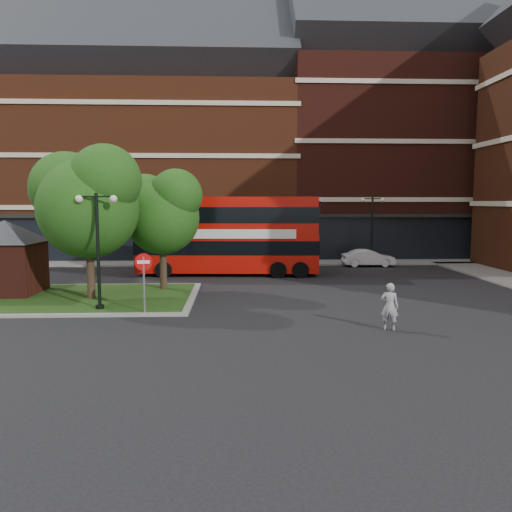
{
  "coord_description": "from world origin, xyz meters",
  "views": [
    {
      "loc": [
        0.22,
        -20.74,
        4.64
      ],
      "look_at": [
        1.24,
        3.41,
        2.0
      ],
      "focal_mm": 35.0,
      "sensor_mm": 36.0,
      "label": 1
    }
  ],
  "objects_px": {
    "car_silver": "(166,259)",
    "bus": "(228,230)",
    "woman": "(390,306)",
    "car_white": "(368,258)"
  },
  "relations": [
    {
      "from": "bus",
      "to": "car_white",
      "type": "distance_m",
      "value": 10.92
    },
    {
      "from": "woman",
      "to": "car_white",
      "type": "relative_size",
      "value": 0.47
    },
    {
      "from": "car_white",
      "to": "bus",
      "type": "bearing_deg",
      "value": 110.47
    },
    {
      "from": "bus",
      "to": "woman",
      "type": "height_order",
      "value": "bus"
    },
    {
      "from": "woman",
      "to": "car_silver",
      "type": "xyz_separation_m",
      "value": [
        -10.5,
        17.73,
        -0.25
      ]
    },
    {
      "from": "car_silver",
      "to": "woman",
      "type": "bearing_deg",
      "value": -147.07
    },
    {
      "from": "woman",
      "to": "car_silver",
      "type": "distance_m",
      "value": 20.61
    },
    {
      "from": "car_white",
      "to": "woman",
      "type": "bearing_deg",
      "value": 167.79
    },
    {
      "from": "car_silver",
      "to": "bus",
      "type": "bearing_deg",
      "value": -127.13
    },
    {
      "from": "car_silver",
      "to": "car_white",
      "type": "xyz_separation_m",
      "value": [
        14.49,
        0.0,
        -0.0
      ]
    }
  ]
}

